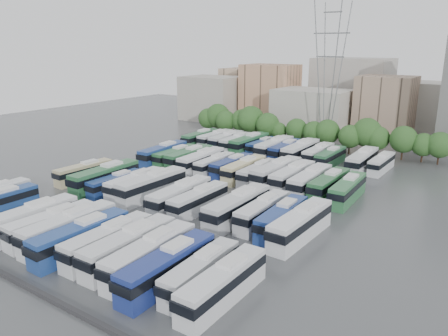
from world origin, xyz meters
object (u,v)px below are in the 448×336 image
Objects in this scene: bus_r0_s4 at (30,219)px; bus_r3_s5 at (262,146)px; bus_r0_s12 at (201,272)px; bus_r1_s13 at (301,224)px; bus_r2_s9 at (276,173)px; bus_r3_s2 at (226,140)px; bus_r1_s7 at (180,196)px; bus_r2_s5 at (215,164)px; bus_r1_s3 at (116,183)px; electricity_pylon at (329,67)px; bus_r3_s1 at (215,139)px; bus_r0_s5 at (52,224)px; bus_r2_s11 at (310,181)px; bus_r0_s9 at (129,246)px; bus_r1_s5 at (152,185)px; bus_r1_s12 at (282,218)px; bus_r3_s7 at (286,150)px; bus_r2_s12 at (329,184)px; bus_r0_s11 at (168,267)px; bus_r1_s11 at (262,211)px; bus_r3_s0 at (200,138)px; bus_r3_s3 at (237,142)px; bus_r2_s4 at (201,161)px; bus_r2_s10 at (292,176)px; bus_r3_s6 at (274,148)px; bus_r3_s9 at (318,154)px; bus_r2_s3 at (189,157)px; bus_r3_s13 at (381,163)px; bus_r2_s1 at (163,153)px; bus_r0_s7 at (81,237)px; bus_r2_s6 at (232,166)px; bus_r0_s8 at (108,241)px; bus_r2_s2 at (176,156)px; bus_r2_s13 at (348,190)px; bus_r2_s7 at (244,169)px; bus_r1_s8 at (198,200)px; bus_r0_s6 at (69,228)px; bus_r1_s10 at (237,207)px; bus_r3_s12 at (362,160)px; bus_r1_s4 at (135,184)px; bus_r1_s0 at (84,172)px; bus_r2_s8 at (258,173)px; bus_r0_s10 at (151,255)px; bus_r3_s10 at (330,157)px.

bus_r3_s5 is (3.19, 55.31, -0.32)m from bus_r0_s4.
bus_r0_s12 is 16.69m from bus_r1_s13.
bus_r3_s2 is (-22.97, 18.07, -0.19)m from bus_r2_s9.
bus_r1_s7 reaches higher than bus_r2_s5.
bus_r1_s7 is at bearing 3.89° from bus_r1_s3.
electricity_pylon is 32.73m from bus_r3_s1.
bus_r2_s11 is at bearing 63.75° from bus_r0_s5.
bus_r0_s12 reaches higher than bus_r3_s5.
bus_r0_s9 is 21.88m from bus_r1_s5.
bus_r1_s12 is 0.97× the size of bus_r3_s7.
bus_r0_s11 is at bearing -94.75° from bus_r2_s12.
bus_r3_s7 is (6.55, 34.82, -0.17)m from bus_r1_s5.
bus_r3_s0 is at bearing 136.60° from bus_r1_s11.
bus_r2_s11 is 32.31m from bus_r3_s3.
bus_r2_s4 reaches higher than bus_r1_s3.
bus_r1_s13 is 1.10× the size of bus_r3_s1.
bus_r3_s6 is at bearing 126.84° from bus_r2_s10.
bus_r2_s5 is at bearing -0.30° from bus_r2_s4.
bus_r3_s2 is at bearing -3.73° from bus_r3_s1.
bus_r2_s12 reaches higher than bus_r3_s9.
bus_r2_s3 is at bearing 91.69° from bus_r1_s3.
bus_r3_s5 is (-26.47, 36.86, -0.33)m from bus_r1_s13.
electricity_pylon is at bearing 136.08° from bus_r3_s13.
bus_r2_s1 is at bearing 178.76° from bus_r2_s4.
bus_r0_s7 reaches higher than bus_r0_s5.
bus_r0_s4 is 0.98× the size of bus_r3_s6.
bus_r3_s2 reaches higher than bus_r2_s6.
bus_r1_s7 is 23.31m from bus_r2_s3.
bus_r0_s7 is 0.95× the size of bus_r2_s9.
bus_r0_s11 is (9.92, -0.79, 0.08)m from bus_r0_s8.
bus_r2_s13 is at bearing -1.21° from bus_r2_s2.
bus_r3_s6 reaches higher than bus_r2_s7.
bus_r2_s4 is at bearing -146.02° from bus_r3_s13.
bus_r3_s3 is at bearing 115.20° from bus_r1_s8.
bus_r2_s7 is (-0.09, 18.32, -0.13)m from bus_r1_s7.
bus_r0_s6 is 0.97× the size of bus_r1_s10.
bus_r1_s4 is at bearing -127.82° from bus_r3_s12.
bus_r1_s0 is 31.52m from bus_r2_s8.
bus_r2_s2 is 23.86m from bus_r3_s7.
bus_r0_s12 is at bearing -55.40° from bus_r3_s1.
bus_r1_s3 is 0.88× the size of bus_r2_s12.
bus_r3_s0 is at bearing -179.13° from bus_r3_s7.
bus_r1_s11 is at bearing -100.38° from bus_r2_s12.
bus_r0_s6 is 41.66m from bus_r2_s13.
bus_r1_s5 is (-9.93, 17.74, 0.16)m from bus_r0_s8.
bus_r3_s2 is at bearing 113.31° from bus_r0_s10.
bus_r0_s12 is 1.01× the size of bus_r3_s10.
bus_r0_s11 is 1.09× the size of bus_r3_s9.
bus_r1_s5 is at bearing -114.39° from bus_r3_s10.
bus_r2_s10 reaches higher than bus_r3_s0.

